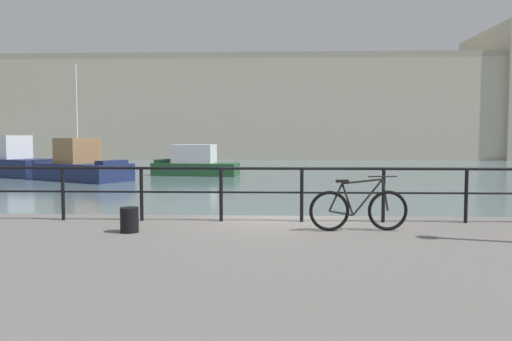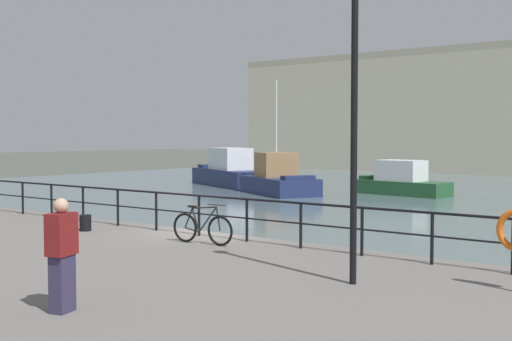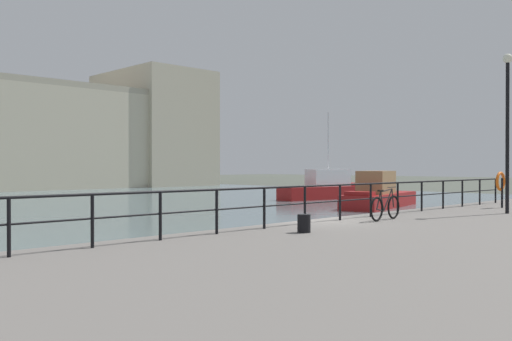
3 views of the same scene
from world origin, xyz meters
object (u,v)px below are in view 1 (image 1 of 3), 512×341
object	(u,v)px
moored_cabin_cruiser	(2,161)
moored_blue_motorboat	(195,163)
harbor_building	(323,109)
moored_small_launch	(82,166)
mooring_bollard	(129,220)
parked_bicycle	(358,209)

from	to	relation	value
moored_cabin_cruiser	moored_blue_motorboat	bearing A→B (deg)	-151.41
harbor_building	moored_small_launch	distance (m)	39.45
moored_small_launch	mooring_bollard	distance (m)	24.08
harbor_building	mooring_bollard	size ratio (longest dim) A/B	164.86
mooring_bollard	moored_blue_motorboat	bearing A→B (deg)	96.70
moored_small_launch	moored_blue_motorboat	xyz separation A→B (m)	(6.28, 4.23, -0.04)
moored_cabin_cruiser	mooring_bollard	size ratio (longest dim) A/B	18.91
parked_bicycle	harbor_building	bearing A→B (deg)	80.48
moored_small_launch	mooring_bollard	world-z (taller)	moored_small_launch
harbor_building	mooring_bollard	bearing A→B (deg)	-98.38
moored_blue_motorboat	moored_cabin_cruiser	xyz separation A→B (m)	(-13.13, -0.85, 0.19)
harbor_building	moored_cabin_cruiser	xyz separation A→B (m)	(-24.62, -31.44, -5.11)
harbor_building	parked_bicycle	xyz separation A→B (m)	(-4.37, -56.69, -4.72)
moored_blue_motorboat	moored_cabin_cruiser	world-z (taller)	moored_cabin_cruiser
harbor_building	moored_blue_motorboat	distance (m)	33.11
harbor_building	mooring_bollard	world-z (taller)	harbor_building
harbor_building	moored_blue_motorboat	bearing A→B (deg)	-110.60
harbor_building	moored_cabin_cruiser	size ratio (longest dim) A/B	8.72
moored_cabin_cruiser	mooring_bollard	distance (m)	30.27
moored_small_launch	mooring_bollard	bearing A→B (deg)	-39.04
moored_small_launch	parked_bicycle	size ratio (longest dim) A/B	4.02
moored_cabin_cruiser	mooring_bollard	xyz separation A→B (m)	(16.23, -25.56, 0.23)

